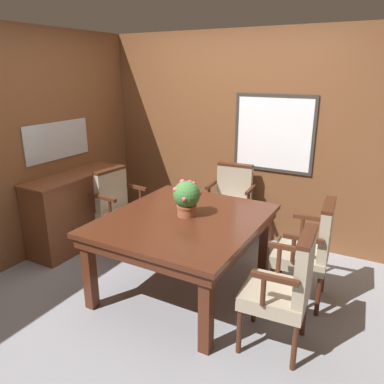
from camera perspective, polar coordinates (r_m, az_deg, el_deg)
The scene contains 10 objects.
ground_plane at distance 3.75m, azimuth -4.34°, elevation -14.28°, with size 14.00×14.00×0.00m, color #93969E.
wall_back at distance 4.62m, azimuth 6.16°, elevation 8.31°, with size 7.20×0.08×2.45m.
wall_left at distance 4.40m, azimuth -23.36°, elevation 6.41°, with size 0.08×7.20×2.45m.
dining_table at distance 3.44m, azimuth -1.22°, elevation -5.31°, with size 1.34×1.53×0.73m.
chair_left_far at distance 4.32m, azimuth -10.98°, elevation -2.19°, with size 0.50×0.54×0.95m.
chair_head_far at distance 4.45m, azimuth 5.96°, elevation -1.30°, with size 0.54×0.49×0.95m.
chair_right_near at distance 2.86m, azimuth 14.06°, elevation -13.58°, with size 0.49×0.54×0.95m.
chair_right_far at distance 3.47m, azimuth 17.49°, elevation -7.98°, with size 0.50×0.54×0.95m.
potted_plant at distance 3.38m, azimuth -0.83°, elevation -0.75°, with size 0.26×0.26×0.34m.
sideboard_cabinet at distance 4.64m, azimuth -17.06°, elevation -2.55°, with size 0.44×1.25×0.86m.
Camera 1 is at (1.77, -2.63, 2.01)m, focal length 35.00 mm.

